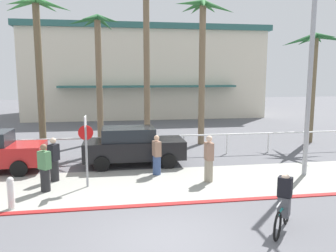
{
  "coord_description": "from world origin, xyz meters",
  "views": [
    {
      "loc": [
        -1.14,
        -7.71,
        3.98
      ],
      "look_at": [
        1.04,
        6.0,
        1.88
      ],
      "focal_mm": 36.27,
      "sensor_mm": 36.0,
      "label": 1
    }
  ],
  "objects_px": {
    "pedestrian_0": "(54,161)",
    "pedestrian_2": "(209,161)",
    "palm_tree_2": "(98,50)",
    "palm_tree_4": "(203,39)",
    "bollard_1": "(11,193)",
    "car_black_2": "(133,146)",
    "palm_tree_5": "(314,57)",
    "streetlight_curb": "(314,67)",
    "cyclist_teal_0": "(284,204)",
    "stop_sign_bike_lane": "(86,141)",
    "palm_tree_1": "(37,39)",
    "palm_tree_3": "(146,31)",
    "pedestrian_3": "(45,170)",
    "pedestrian_1": "(157,157)"
  },
  "relations": [
    {
      "from": "stop_sign_bike_lane",
      "to": "pedestrian_1",
      "type": "height_order",
      "value": "stop_sign_bike_lane"
    },
    {
      "from": "streetlight_curb",
      "to": "car_black_2",
      "type": "distance_m",
      "value": 8.04
    },
    {
      "from": "pedestrian_2",
      "to": "bollard_1",
      "type": "bearing_deg",
      "value": -166.1
    },
    {
      "from": "car_black_2",
      "to": "pedestrian_2",
      "type": "bearing_deg",
      "value": -47.69
    },
    {
      "from": "bollard_1",
      "to": "palm_tree_2",
      "type": "relative_size",
      "value": 0.14
    },
    {
      "from": "palm_tree_2",
      "to": "pedestrian_3",
      "type": "distance_m",
      "value": 9.9
    },
    {
      "from": "bollard_1",
      "to": "pedestrian_2",
      "type": "bearing_deg",
      "value": 13.9
    },
    {
      "from": "streetlight_curb",
      "to": "cyclist_teal_0",
      "type": "bearing_deg",
      "value": -127.73
    },
    {
      "from": "car_black_2",
      "to": "pedestrian_1",
      "type": "bearing_deg",
      "value": -63.51
    },
    {
      "from": "streetlight_curb",
      "to": "pedestrian_3",
      "type": "height_order",
      "value": "streetlight_curb"
    },
    {
      "from": "stop_sign_bike_lane",
      "to": "palm_tree_3",
      "type": "xyz_separation_m",
      "value": [
        2.91,
        8.13,
        4.84
      ]
    },
    {
      "from": "palm_tree_4",
      "to": "stop_sign_bike_lane",
      "type": "bearing_deg",
      "value": -131.12
    },
    {
      "from": "palm_tree_2",
      "to": "palm_tree_3",
      "type": "relative_size",
      "value": 0.79
    },
    {
      "from": "bollard_1",
      "to": "palm_tree_5",
      "type": "height_order",
      "value": "palm_tree_5"
    },
    {
      "from": "bollard_1",
      "to": "streetlight_curb",
      "type": "relative_size",
      "value": 0.13
    },
    {
      "from": "palm_tree_2",
      "to": "pedestrian_2",
      "type": "bearing_deg",
      "value": -63.12
    },
    {
      "from": "pedestrian_0",
      "to": "pedestrian_2",
      "type": "distance_m",
      "value": 5.79
    },
    {
      "from": "streetlight_curb",
      "to": "cyclist_teal_0",
      "type": "distance_m",
      "value": 6.35
    },
    {
      "from": "car_black_2",
      "to": "pedestrian_1",
      "type": "xyz_separation_m",
      "value": [
        0.85,
        -1.71,
        -0.13
      ]
    },
    {
      "from": "car_black_2",
      "to": "pedestrian_3",
      "type": "relative_size",
      "value": 2.63
    },
    {
      "from": "palm_tree_3",
      "to": "pedestrian_0",
      "type": "relative_size",
      "value": 5.58
    },
    {
      "from": "palm_tree_1",
      "to": "pedestrian_0",
      "type": "xyz_separation_m",
      "value": [
        1.59,
        -6.1,
        -5.07
      ]
    },
    {
      "from": "bollard_1",
      "to": "pedestrian_3",
      "type": "xyz_separation_m",
      "value": [
        0.7,
        1.46,
        0.26
      ]
    },
    {
      "from": "palm_tree_4",
      "to": "pedestrian_3",
      "type": "relative_size",
      "value": 4.83
    },
    {
      "from": "palm_tree_3",
      "to": "cyclist_teal_0",
      "type": "xyz_separation_m",
      "value": [
        2.35,
        -12.37,
        -5.82
      ]
    },
    {
      "from": "stop_sign_bike_lane",
      "to": "bollard_1",
      "type": "height_order",
      "value": "stop_sign_bike_lane"
    },
    {
      "from": "bollard_1",
      "to": "palm_tree_4",
      "type": "height_order",
      "value": "palm_tree_4"
    },
    {
      "from": "palm_tree_4",
      "to": "palm_tree_2",
      "type": "bearing_deg",
      "value": 165.37
    },
    {
      "from": "stop_sign_bike_lane",
      "to": "palm_tree_5",
      "type": "height_order",
      "value": "palm_tree_5"
    },
    {
      "from": "bollard_1",
      "to": "palm_tree_3",
      "type": "height_order",
      "value": "palm_tree_3"
    },
    {
      "from": "stop_sign_bike_lane",
      "to": "pedestrian_2",
      "type": "height_order",
      "value": "stop_sign_bike_lane"
    },
    {
      "from": "bollard_1",
      "to": "palm_tree_5",
      "type": "distance_m",
      "value": 17.2
    },
    {
      "from": "palm_tree_2",
      "to": "car_black_2",
      "type": "relative_size",
      "value": 1.68
    },
    {
      "from": "palm_tree_5",
      "to": "palm_tree_4",
      "type": "bearing_deg",
      "value": 175.35
    },
    {
      "from": "palm_tree_1",
      "to": "pedestrian_3",
      "type": "distance_m",
      "value": 8.97
    },
    {
      "from": "pedestrian_0",
      "to": "pedestrian_2",
      "type": "bearing_deg",
      "value": -9.92
    },
    {
      "from": "pedestrian_3",
      "to": "car_black_2",
      "type": "bearing_deg",
      "value": 44.03
    },
    {
      "from": "palm_tree_4",
      "to": "pedestrian_0",
      "type": "distance_m",
      "value": 10.73
    },
    {
      "from": "pedestrian_0",
      "to": "palm_tree_2",
      "type": "bearing_deg",
      "value": 79.32
    },
    {
      "from": "palm_tree_4",
      "to": "palm_tree_1",
      "type": "bearing_deg",
      "value": 179.04
    },
    {
      "from": "palm_tree_2",
      "to": "stop_sign_bike_lane",
      "type": "bearing_deg",
      "value": -90.98
    },
    {
      "from": "palm_tree_2",
      "to": "palm_tree_4",
      "type": "xyz_separation_m",
      "value": [
        5.83,
        -1.52,
        0.6
      ]
    },
    {
      "from": "palm_tree_5",
      "to": "palm_tree_3",
      "type": "bearing_deg",
      "value": 169.25
    },
    {
      "from": "palm_tree_4",
      "to": "palm_tree_5",
      "type": "height_order",
      "value": "palm_tree_4"
    },
    {
      "from": "palm_tree_2",
      "to": "cyclist_teal_0",
      "type": "xyz_separation_m",
      "value": [
        5.12,
        -12.61,
        -4.68
      ]
    },
    {
      "from": "cyclist_teal_0",
      "to": "streetlight_curb",
      "type": "bearing_deg",
      "value": 52.27
    },
    {
      "from": "pedestrian_3",
      "to": "palm_tree_1",
      "type": "bearing_deg",
      "value": 101.51
    },
    {
      "from": "palm_tree_5",
      "to": "pedestrian_1",
      "type": "height_order",
      "value": "palm_tree_5"
    },
    {
      "from": "cyclist_teal_0",
      "to": "pedestrian_2",
      "type": "xyz_separation_m",
      "value": [
        -0.82,
        4.13,
        0.13
      ]
    },
    {
      "from": "car_black_2",
      "to": "palm_tree_5",
      "type": "bearing_deg",
      "value": 18.24
    }
  ]
}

